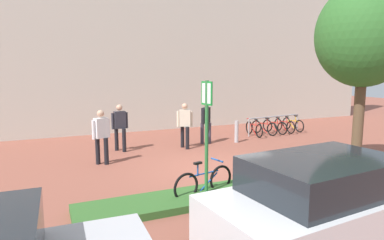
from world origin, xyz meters
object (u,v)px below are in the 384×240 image
(tree_sidewalk, at_px, (364,36))
(person_suited_dark, at_px, (120,125))
(person_shirt_white, at_px, (101,134))
(person_shirt_blue, at_px, (185,123))
(car_white_hatch, at_px, (328,203))
(bollard_steel, at_px, (236,132))
(person_suited_navy, at_px, (206,120))
(bike_at_sign, at_px, (204,182))
(bike_rack_cluster, at_px, (274,126))
(parking_sign_post, at_px, (207,123))

(tree_sidewalk, xyz_separation_m, person_suited_dark, (-5.43, 5.55, -2.85))
(person_shirt_white, height_order, person_shirt_blue, same)
(person_suited_dark, distance_m, car_white_hatch, 8.33)
(bollard_steel, distance_m, car_white_hatch, 8.30)
(bollard_steel, relative_size, person_suited_navy, 0.52)
(bike_at_sign, xyz_separation_m, bike_rack_cluster, (6.62, 5.92, -0.00))
(person_shirt_white, height_order, car_white_hatch, person_shirt_white)
(bollard_steel, bearing_deg, person_shirt_blue, -177.63)
(tree_sidewalk, height_order, person_suited_dark, tree_sidewalk)
(bike_at_sign, bearing_deg, bollard_steel, 51.46)
(car_white_hatch, bearing_deg, bike_at_sign, 106.59)
(bollard_steel, distance_m, person_shirt_white, 5.72)
(tree_sidewalk, height_order, car_white_hatch, tree_sidewalk)
(tree_sidewalk, distance_m, car_white_hatch, 5.51)
(bike_at_sign, xyz_separation_m, person_suited_navy, (2.61, 5.16, 0.63))
(tree_sidewalk, xyz_separation_m, parking_sign_post, (-4.65, 0.08, -2.08))
(person_shirt_blue, xyz_separation_m, person_suited_dark, (-2.34, 0.53, 0.00))
(tree_sidewalk, height_order, parking_sign_post, tree_sidewalk)
(bollard_steel, bearing_deg, tree_sidewalk, -81.74)
(bike_rack_cluster, relative_size, person_shirt_white, 1.85)
(car_white_hatch, bearing_deg, parking_sign_post, 108.21)
(parking_sign_post, xyz_separation_m, bike_rack_cluster, (6.65, 6.10, -1.41))
(bollard_steel, bearing_deg, person_suited_navy, 166.51)
(tree_sidewalk, bearing_deg, person_shirt_blue, 121.60)
(bike_rack_cluster, xyz_separation_m, car_white_hatch, (-5.76, -8.78, 0.41))
(bollard_steel, distance_m, person_suited_navy, 1.40)
(parking_sign_post, distance_m, bike_rack_cluster, 9.13)
(bike_rack_cluster, distance_m, person_shirt_white, 8.63)
(tree_sidewalk, distance_m, bike_at_sign, 5.79)
(person_shirt_white, relative_size, car_white_hatch, 0.39)
(tree_sidewalk, xyz_separation_m, person_suited_navy, (-2.00, 5.42, -2.85))
(parking_sign_post, height_order, person_suited_navy, parking_sign_post)
(bollard_steel, bearing_deg, parking_sign_post, -127.78)
(tree_sidewalk, distance_m, bike_rack_cluster, 7.37)
(person_shirt_white, distance_m, car_white_hatch, 7.11)
(person_shirt_white, bearing_deg, bike_at_sign, -65.48)
(parking_sign_post, bearing_deg, person_suited_dark, 98.17)
(tree_sidewalk, distance_m, person_shirt_blue, 6.55)
(bike_rack_cluster, bearing_deg, person_suited_navy, -169.28)
(bike_at_sign, xyz_separation_m, person_shirt_white, (-1.72, 3.77, 0.63))
(parking_sign_post, bearing_deg, person_shirt_white, 113.16)
(person_shirt_blue, distance_m, person_suited_navy, 1.16)
(car_white_hatch, bearing_deg, bike_rack_cluster, 56.71)
(person_suited_navy, bearing_deg, bike_at_sign, -116.84)
(tree_sidewalk, relative_size, person_suited_dark, 3.06)
(tree_sidewalk, distance_m, parking_sign_post, 5.09)
(bike_rack_cluster, distance_m, car_white_hatch, 10.51)
(parking_sign_post, relative_size, person_shirt_blue, 1.57)
(tree_sidewalk, relative_size, person_shirt_white, 3.06)
(tree_sidewalk, relative_size, bike_at_sign, 3.18)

